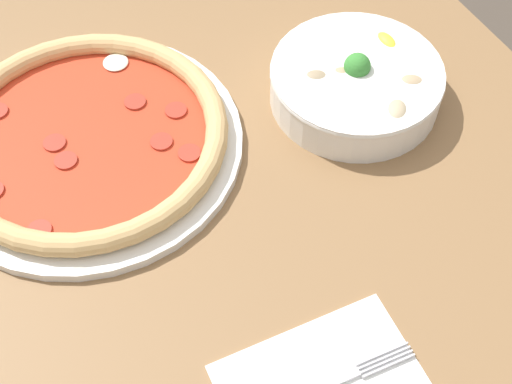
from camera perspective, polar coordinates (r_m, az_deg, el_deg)
dining_table at (r=0.92m, az=-1.22°, el=-1.82°), size 1.28×0.79×0.78m
pizza at (r=0.84m, az=-13.38°, el=4.25°), size 0.36×0.36×0.04m
bowl at (r=0.88m, az=8.02°, el=8.73°), size 0.21×0.21×0.07m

